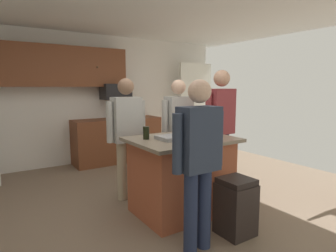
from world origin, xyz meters
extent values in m
plane|color=#7F6B56|center=(0.00, 0.00, 0.00)|extent=(7.04, 7.04, 0.00)
cube|color=white|center=(0.00, 2.80, 1.30)|extent=(6.40, 0.10, 2.60)
cube|color=white|center=(2.60, 2.40, 1.10)|extent=(0.90, 0.06, 2.00)
cube|color=brown|center=(-0.40, 2.60, 1.92)|extent=(2.40, 0.35, 0.75)
sphere|color=#4C3823|center=(0.20, 2.41, 1.93)|extent=(0.04, 0.04, 0.04)
cube|color=brown|center=(0.60, 2.48, 0.45)|extent=(1.80, 0.60, 0.90)
sphere|color=#4C3823|center=(1.05, 2.17, 0.45)|extent=(0.04, 0.04, 0.04)
cube|color=black|center=(0.60, 2.50, 1.45)|extent=(0.56, 0.40, 0.32)
cube|color=#AD5638|center=(0.28, -0.25, 0.45)|extent=(1.08, 0.82, 0.90)
cube|color=gray|center=(0.28, -0.25, 0.92)|extent=(1.22, 0.96, 0.04)
cylinder|color=#232D4C|center=(0.66, 0.48, 0.40)|extent=(0.13, 0.13, 0.81)
cylinder|color=#232D4C|center=(0.83, 0.48, 0.40)|extent=(0.13, 0.13, 0.81)
cube|color=#B7B7B2|center=(0.74, 0.48, 1.11)|extent=(0.38, 0.22, 0.60)
sphere|color=beige|center=(0.74, 0.48, 1.55)|extent=(0.22, 0.22, 0.22)
cylinder|color=#B7B7B2|center=(0.50, 0.48, 1.09)|extent=(0.09, 0.09, 0.54)
cylinder|color=#B7B7B2|center=(0.98, 0.48, 1.09)|extent=(0.09, 0.09, 0.54)
cylinder|color=tan|center=(-0.18, 0.52, 0.40)|extent=(0.13, 0.13, 0.81)
cylinder|color=tan|center=(-0.01, 0.52, 0.40)|extent=(0.13, 0.13, 0.81)
cube|color=#B7B7B2|center=(-0.09, 0.52, 1.11)|extent=(0.38, 0.22, 0.61)
sphere|color=#8C664C|center=(-0.09, 0.52, 1.56)|extent=(0.22, 0.22, 0.22)
cylinder|color=#B7B7B2|center=(-0.33, 0.52, 1.09)|extent=(0.09, 0.09, 0.55)
cylinder|color=#B7B7B2|center=(0.15, 0.52, 1.09)|extent=(0.09, 0.09, 0.55)
cylinder|color=#232D4C|center=(-0.17, -1.02, 0.39)|extent=(0.13, 0.13, 0.79)
cylinder|color=#232D4C|center=(0.00, -1.02, 0.39)|extent=(0.13, 0.13, 0.79)
cube|color=#2D384C|center=(-0.08, -1.02, 1.08)|extent=(0.38, 0.22, 0.59)
sphere|color=beige|center=(-0.08, -1.02, 1.52)|extent=(0.21, 0.21, 0.21)
cylinder|color=#2D384C|center=(-0.32, -1.02, 1.06)|extent=(0.09, 0.09, 0.53)
cylinder|color=#2D384C|center=(0.16, -1.02, 1.06)|extent=(0.09, 0.09, 0.53)
cylinder|color=#383842|center=(1.10, 0.03, 0.44)|extent=(0.13, 0.13, 0.87)
cylinder|color=#383842|center=(1.27, 0.03, 0.44)|extent=(0.13, 0.13, 0.87)
cube|color=maroon|center=(1.18, 0.03, 1.20)|extent=(0.38, 0.22, 0.65)
sphere|color=tan|center=(1.18, 0.03, 1.67)|extent=(0.24, 0.24, 0.24)
cylinder|color=maroon|center=(0.94, 0.03, 1.18)|extent=(0.09, 0.09, 0.59)
cylinder|color=maroon|center=(1.42, 0.03, 1.18)|extent=(0.09, 0.09, 0.59)
cylinder|color=white|center=(0.47, -0.22, 0.99)|extent=(0.08, 0.08, 0.10)
torus|color=white|center=(0.52, -0.22, 0.99)|extent=(0.06, 0.01, 0.06)
cylinder|color=black|center=(0.68, -0.42, 1.02)|extent=(0.07, 0.07, 0.15)
cylinder|color=black|center=(0.28, -0.53, 1.02)|extent=(0.06, 0.06, 0.16)
cylinder|color=black|center=(-0.12, -0.08, 1.01)|extent=(0.07, 0.07, 0.15)
cylinder|color=#4C6B99|center=(0.36, 0.00, 0.99)|extent=(0.09, 0.09, 0.11)
torus|color=#4C6B99|center=(0.42, 0.00, 1.00)|extent=(0.06, 0.01, 0.06)
cube|color=#B7B7BC|center=(0.19, -0.26, 0.95)|extent=(0.44, 0.30, 0.02)
cube|color=#A8A8AD|center=(0.19, -0.26, 0.97)|extent=(0.44, 0.30, 0.02)
cube|color=black|center=(0.44, -1.01, 0.28)|extent=(0.34, 0.34, 0.55)
cube|color=black|center=(0.44, -1.01, 0.58)|extent=(0.32, 0.32, 0.06)
camera|label=1|loc=(-1.72, -3.00, 1.56)|focal=30.48mm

